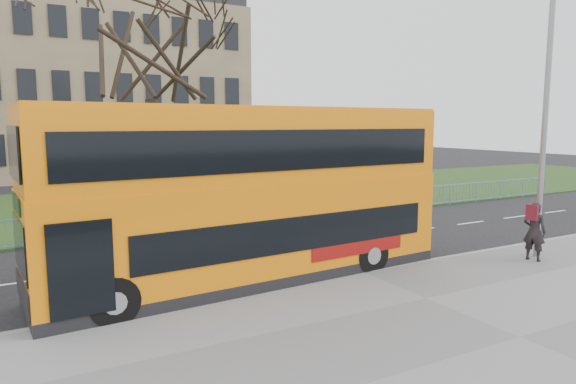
% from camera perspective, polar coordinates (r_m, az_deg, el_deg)
% --- Properties ---
extents(ground, '(120.00, 120.00, 0.00)m').
position_cam_1_polar(ground, '(16.39, 4.96, -7.87)').
color(ground, black).
rests_on(ground, ground).
extents(pavement, '(80.00, 10.50, 0.12)m').
position_cam_1_polar(pavement, '(11.70, 24.34, -14.74)').
color(pavement, slate).
rests_on(pavement, ground).
extents(kerb, '(80.00, 0.20, 0.14)m').
position_cam_1_polar(kerb, '(15.16, 8.26, -8.94)').
color(kerb, gray).
rests_on(kerb, ground).
extents(grass_verge, '(80.00, 15.40, 0.08)m').
position_cam_1_polar(grass_verge, '(29.11, -10.90, -1.03)').
color(grass_verge, '#243D16').
rests_on(grass_verge, ground).
extents(guard_railing, '(40.00, 0.12, 1.10)m').
position_cam_1_polar(guard_railing, '(21.92, -4.67, -2.42)').
color(guard_railing, '#6693B6').
rests_on(guard_railing, ground).
extents(bare_tree, '(8.92, 8.92, 12.74)m').
position_cam_1_polar(bare_tree, '(23.91, -15.03, 12.39)').
color(bare_tree, black).
rests_on(bare_tree, grass_verge).
extents(civic_building, '(30.00, 15.00, 14.00)m').
position_cam_1_polar(civic_building, '(48.32, -24.70, 10.11)').
color(civic_building, '#7B6B4E').
rests_on(civic_building, ground).
extents(yellow_bus, '(11.47, 3.40, 4.75)m').
position_cam_1_polar(yellow_bus, '(14.00, -4.09, 0.11)').
color(yellow_bus, orange).
rests_on(yellow_bus, ground).
extents(pedestrian, '(0.62, 0.77, 1.84)m').
position_cam_1_polar(pedestrian, '(17.74, 25.69, -3.96)').
color(pedestrian, black).
rests_on(pedestrian, pavement).
extents(street_lamp, '(1.87, 0.20, 8.85)m').
position_cam_1_polar(street_lamp, '(17.95, 26.54, 8.75)').
color(street_lamp, gray).
rests_on(street_lamp, pavement).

